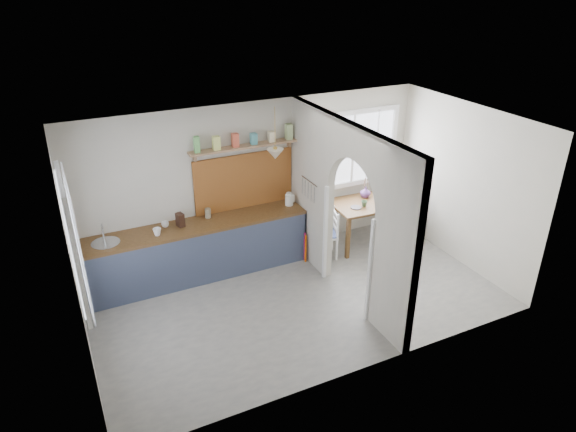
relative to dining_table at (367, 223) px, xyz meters
name	(u,v)px	position (x,y,z in m)	size (l,w,h in m)	color
floor	(300,300)	(-1.85, -1.07, -0.39)	(5.80, 3.20, 0.01)	gray
ceiling	(302,128)	(-1.85, -1.07, 2.21)	(5.80, 3.20, 0.01)	#BAB6A7
walls	(301,221)	(-1.85, -1.07, 0.91)	(5.81, 3.21, 2.60)	#BAB6A7
partition	(343,200)	(-1.15, -1.01, 1.06)	(0.12, 3.20, 2.60)	#BAB6A7
kitchen_window	(71,243)	(-4.72, -1.07, 1.26)	(0.10, 1.16, 1.50)	white
nook_window	(353,149)	(-0.05, 0.49, 1.21)	(1.76, 0.10, 1.30)	white
counter	(197,250)	(-2.98, 0.26, 0.07)	(3.50, 0.60, 0.90)	brown
sink	(106,244)	(-4.28, 0.23, 0.50)	(0.40, 0.40, 0.02)	#B9BBC2
backsplash	(244,181)	(-2.06, 0.50, 0.96)	(1.65, 0.03, 0.90)	brown
shelf	(245,143)	(-2.06, 0.42, 1.61)	(1.75, 0.20, 0.21)	tan
pendant_lamp	(275,154)	(-1.70, 0.08, 1.49)	(0.26, 0.26, 0.16)	#F0E4C8
utensil_rail	(310,181)	(-1.24, -0.17, 1.06)	(0.02, 0.02, 0.50)	#B9BBC2
dining_table	(367,223)	(0.00, 0.00, 0.00)	(1.25, 0.83, 0.78)	brown
chair_left	(325,233)	(-0.89, -0.09, 0.03)	(0.39, 0.39, 0.85)	white
chair_right	(414,211)	(0.98, -0.06, 0.05)	(0.40, 0.40, 0.87)	white
kettle	(289,199)	(-1.38, 0.26, 0.62)	(0.18, 0.14, 0.22)	white
mug_a	(157,232)	(-3.57, 0.14, 0.57)	(0.12, 0.12, 0.11)	white
mug_b	(165,224)	(-3.40, 0.35, 0.55)	(0.11, 0.11, 0.09)	white
knife_block	(180,220)	(-3.19, 0.29, 0.61)	(0.09, 0.13, 0.21)	#381F15
jar	(208,213)	(-2.72, 0.38, 0.59)	(0.09, 0.09, 0.15)	#7F755C
towel_magenta	(305,246)	(-1.27, -0.10, -0.11)	(0.02, 0.03, 0.50)	#B2155B
towel_orange	(306,249)	(-1.27, -0.14, -0.14)	(0.02, 0.03, 0.49)	#E85403
bowl	(384,200)	(0.26, -0.10, 0.43)	(0.31, 0.31, 0.08)	white
table_cup	(364,204)	(-0.15, -0.10, 0.44)	(0.10, 0.10, 0.10)	#4C6D47
plate	(356,207)	(-0.31, -0.10, 0.40)	(0.18, 0.18, 0.02)	#373031
vase	(365,192)	(0.08, 0.22, 0.48)	(0.18, 0.18, 0.19)	#603878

